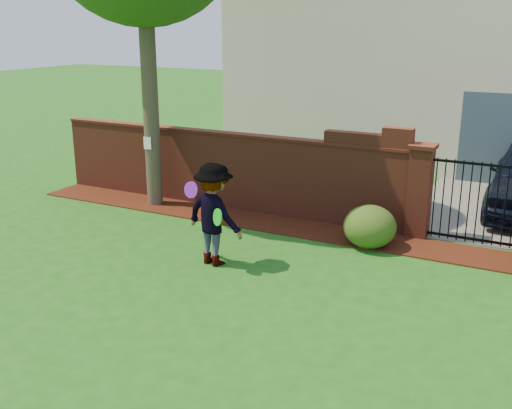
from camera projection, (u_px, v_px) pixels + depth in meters
The scene contains 12 objects.
ground at pixel (211, 288), 9.81m from camera, with size 80.00×80.00×0.01m, color #1E5A16.
mulch_bed at pixel (254, 221), 13.05m from camera, with size 11.10×1.08×0.03m, color #361409.
brick_wall at pixel (226, 168), 13.82m from camera, with size 8.70×0.31×2.16m.
pillar_left at pixel (420, 190), 11.87m from camera, with size 0.50×0.50×1.88m.
iron_gate at pixel (478, 203), 11.42m from camera, with size 1.78×0.03×1.60m.
driveway at pixel (498, 194), 15.07m from camera, with size 3.20×8.00×0.01m, color slate.
house at pixel (439, 55), 18.64m from camera, with size 12.40×6.40×6.30m.
paper_notice at pixel (147, 143), 13.68m from camera, with size 0.20×0.01×0.28m, color white.
shrub_left at pixel (370, 227), 11.46m from camera, with size 1.00×1.00×0.82m, color #264C16.
man at pixel (212, 215), 10.51m from camera, with size 1.19×0.68×1.83m, color gray.
frisbee_purple at pixel (191, 190), 10.56m from camera, with size 0.29×0.29×0.03m, color purple.
frisbee_green at pixel (218, 217), 10.18m from camera, with size 0.30×0.30×0.03m, color green.
Camera 1 is at (4.78, -7.65, 4.14)m, focal length 42.37 mm.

